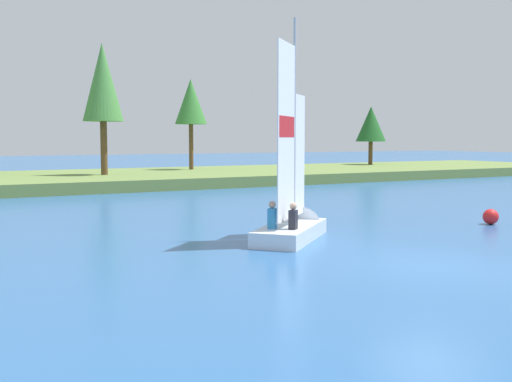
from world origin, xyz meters
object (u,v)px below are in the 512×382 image
channel_buoy (491,217)px  shoreline_tree_right (371,124)px  shoreline_tree_midright (191,102)px  sailboat (296,219)px  shoreline_tree_centre (103,83)px

channel_buoy → shoreline_tree_right: bearing=57.5°
shoreline_tree_midright → sailboat: (-7.91, -26.54, -5.03)m
shoreline_tree_midright → channel_buoy: (-0.61, -27.51, -5.30)m
shoreline_tree_midright → channel_buoy: bearing=-91.3°
shoreline_tree_right → channel_buoy: shoreline_tree_right is taller
shoreline_tree_centre → sailboat: 23.72m
shoreline_tree_centre → sailboat: bearing=-91.2°
shoreline_tree_midright → channel_buoy: size_ratio=12.43×
sailboat → channel_buoy: 7.38m
shoreline_tree_midright → sailboat: bearing=-106.6°
shoreline_tree_centre → sailboat: shoreline_tree_centre is taller
sailboat → shoreline_tree_right: bearing=5.0°
shoreline_tree_centre → shoreline_tree_right: (24.60, 3.96, -2.18)m
shoreline_tree_midright → channel_buoy: shoreline_tree_midright is taller
shoreline_tree_midright → shoreline_tree_right: shoreline_tree_midright is taller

